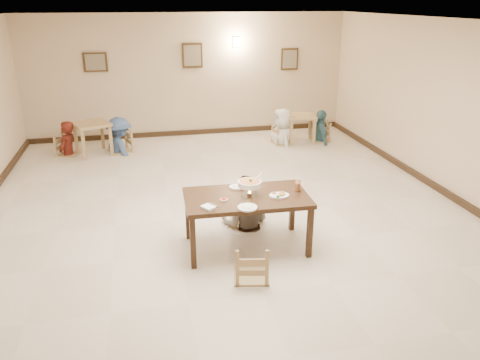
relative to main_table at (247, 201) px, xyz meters
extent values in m
plane|color=beige|center=(-0.06, 1.09, -0.71)|extent=(10.00, 10.00, 0.00)
plane|color=white|center=(-0.06, 1.09, 2.29)|extent=(10.00, 10.00, 0.00)
plane|color=beige|center=(-0.06, 6.09, 0.79)|extent=(10.00, 0.00, 10.00)
plane|color=beige|center=(-0.06, -3.91, 0.79)|extent=(10.00, 0.00, 10.00)
plane|color=beige|center=(3.94, 1.09, 0.79)|extent=(0.00, 10.00, 10.00)
cube|color=black|center=(-0.06, 6.06, -0.65)|extent=(8.00, 0.06, 0.12)
cube|color=black|center=(3.91, 1.09, -0.65)|extent=(0.06, 10.00, 0.12)
cube|color=#362611|center=(-2.26, 6.05, 1.19)|extent=(0.55, 0.03, 0.45)
cube|color=gray|center=(-2.26, 6.03, 1.19)|extent=(0.45, 0.01, 0.37)
cube|color=#362611|center=(0.04, 6.05, 1.29)|extent=(0.50, 0.03, 0.60)
cube|color=gray|center=(0.04, 6.03, 1.29)|extent=(0.41, 0.01, 0.49)
cube|color=#362611|center=(2.54, 6.05, 1.14)|extent=(0.45, 0.03, 0.55)
cube|color=gray|center=(2.54, 6.03, 1.14)|extent=(0.37, 0.01, 0.45)
cube|color=#FFD88C|center=(1.14, 6.05, 1.59)|extent=(0.16, 0.05, 0.22)
cube|color=#362011|center=(0.00, 0.00, 0.05)|extent=(1.72, 1.01, 0.06)
cube|color=#362011|center=(-0.80, -0.39, -0.34)|extent=(0.07, 0.07, 0.73)
cube|color=#362011|center=(0.77, -0.44, -0.34)|extent=(0.07, 0.07, 0.73)
cube|color=#362011|center=(-0.77, 0.44, -0.34)|extent=(0.07, 0.07, 0.73)
cube|color=#362011|center=(0.80, 0.39, -0.34)|extent=(0.07, 0.07, 0.73)
cube|color=tan|center=(0.12, 0.77, -0.27)|extent=(0.45, 0.45, 0.05)
cube|color=tan|center=(-0.11, -0.76, -0.28)|extent=(0.43, 0.43, 0.05)
imported|color=gray|center=(0.15, 0.70, 0.11)|extent=(0.95, 0.84, 1.63)
torus|color=silver|center=(0.04, 0.01, 0.22)|extent=(0.25, 0.25, 0.01)
cylinder|color=silver|center=(0.04, 0.01, 0.10)|extent=(0.07, 0.07, 0.04)
cone|color=#FFA526|center=(0.04, 0.01, 0.15)|extent=(0.04, 0.04, 0.06)
cylinder|color=white|center=(0.04, 0.01, 0.25)|extent=(0.32, 0.32, 0.07)
cylinder|color=#BB622E|center=(0.04, 0.01, 0.28)|extent=(0.28, 0.28, 0.02)
sphere|color=#2D7223|center=(0.05, 0.00, 0.30)|extent=(0.05, 0.05, 0.05)
cylinder|color=silver|center=(0.17, 0.07, 0.31)|extent=(0.15, 0.09, 0.10)
cylinder|color=silver|center=(0.14, 0.07, 0.15)|extent=(0.01, 0.01, 0.15)
cylinder|color=silver|center=(-0.05, 0.07, 0.15)|extent=(0.01, 0.01, 0.15)
cylinder|color=silver|center=(0.04, -0.10, 0.15)|extent=(0.01, 0.01, 0.15)
cylinder|color=white|center=(-0.04, 0.32, 0.09)|extent=(0.27, 0.27, 0.02)
ellipsoid|color=white|center=(-0.04, 0.32, 0.10)|extent=(0.18, 0.15, 0.06)
cylinder|color=white|center=(-0.08, -0.39, 0.09)|extent=(0.26, 0.26, 0.02)
ellipsoid|color=white|center=(-0.08, -0.39, 0.10)|extent=(0.17, 0.14, 0.06)
cylinder|color=white|center=(0.43, -0.11, 0.09)|extent=(0.27, 0.27, 0.02)
sphere|color=#2D7223|center=(0.39, -0.18, 0.12)|extent=(0.05, 0.05, 0.05)
cylinder|color=white|center=(-0.33, -0.08, 0.09)|extent=(0.10, 0.10, 0.02)
cylinder|color=#9D0002|center=(-0.33, -0.08, 0.10)|extent=(0.08, 0.08, 0.01)
cube|color=white|center=(-0.57, -0.29, 0.10)|extent=(0.20, 0.21, 0.03)
cube|color=silver|center=(-0.52, -0.21, 0.09)|extent=(0.10, 0.17, 0.01)
cube|color=silver|center=(-0.49, -0.21, 0.09)|extent=(0.10, 0.17, 0.01)
cylinder|color=white|center=(0.74, 0.02, 0.16)|extent=(0.08, 0.08, 0.16)
cylinder|color=orange|center=(0.74, 0.02, 0.14)|extent=(0.07, 0.07, 0.11)
cube|color=tan|center=(-2.40, 4.91, -0.01)|extent=(0.94, 0.94, 0.06)
cube|color=tan|center=(-2.57, 4.52, -0.38)|extent=(0.07, 0.07, 0.67)
cube|color=tan|center=(-2.01, 4.73, -0.38)|extent=(0.07, 0.07, 0.67)
cube|color=tan|center=(-2.79, 5.08, -0.38)|extent=(0.07, 0.07, 0.67)
cube|color=tan|center=(-2.23, 5.30, -0.38)|extent=(0.07, 0.07, 0.67)
cube|color=tan|center=(2.50, 4.86, -0.07)|extent=(0.78, 0.78, 0.06)
cube|color=tan|center=(2.18, 4.64, -0.40)|extent=(0.07, 0.07, 0.61)
cube|color=tan|center=(2.72, 4.53, -0.40)|extent=(0.07, 0.07, 0.61)
cube|color=tan|center=(2.28, 5.18, -0.40)|extent=(0.07, 0.07, 0.61)
cube|color=tan|center=(2.82, 5.07, -0.40)|extent=(0.07, 0.07, 0.61)
cube|color=tan|center=(-2.98, 4.95, -0.30)|extent=(0.42, 0.42, 0.05)
cube|color=tan|center=(-1.83, 4.95, -0.25)|extent=(0.47, 0.47, 0.05)
cube|color=tan|center=(2.01, 4.82, -0.31)|extent=(0.41, 0.41, 0.04)
cube|color=tan|center=(2.99, 4.79, -0.29)|extent=(0.43, 0.43, 0.05)
imported|color=#501710|center=(-2.98, 4.95, 0.07)|extent=(0.54, 0.66, 1.55)
imported|color=#436195|center=(-1.83, 4.95, 0.10)|extent=(1.03, 1.20, 1.61)
imported|color=silver|center=(2.01, 4.82, 0.15)|extent=(0.58, 0.86, 1.71)
imported|color=#3F717D|center=(2.99, 4.79, 0.06)|extent=(0.41, 0.92, 1.55)
camera|label=1|loc=(-1.34, -5.70, 2.59)|focal=35.00mm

